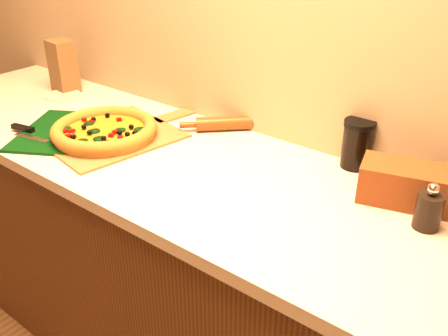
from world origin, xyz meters
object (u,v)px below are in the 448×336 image
pizza_peel (114,134)px  side_plate (63,96)px  dark_jar (357,144)px  pepper_grinder (429,210)px  rolling_pin (232,123)px  wine_glass (57,64)px  cutting_board (60,131)px  pizza (105,130)px

pizza_peel → side_plate: size_ratio=4.18×
dark_jar → side_plate: 1.26m
pepper_grinder → rolling_pin: pepper_grinder is taller
wine_glass → dark_jar: 1.35m
pizza_peel → cutting_board: bearing=-138.3°
pizza → rolling_pin: 0.45m
cutting_board → side_plate: 0.38m
pepper_grinder → rolling_pin: (-0.76, 0.19, -0.03)m
pizza → pepper_grinder: size_ratio=2.86×
rolling_pin → side_plate: size_ratio=1.96×
rolling_pin → wine_glass: 0.88m
pizza_peel → pepper_grinder: bearing=15.9°
pepper_grinder → side_plate: 1.53m
pizza → dark_jar: dark_jar is taller
rolling_pin → cutting_board: bearing=-139.0°
pizza → side_plate: 0.50m
pizza → cutting_board: 0.18m
pizza → pizza_peel: bearing=85.5°
pizza_peel → cutting_board: size_ratio=1.35×
pizza_peel → side_plate: bearing=174.8°
dark_jar → pepper_grinder: bearing=-34.6°
pizza → pepper_grinder: bearing=8.0°
rolling_pin → wine_glass: bearing=-172.6°
pepper_grinder → side_plate: size_ratio=0.87×
pizza_peel → pepper_grinder: pepper_grinder is taller
cutting_board → dark_jar: size_ratio=2.95×
cutting_board → wine_glass: wine_glass is taller
cutting_board → side_plate: size_ratio=3.09×
wine_glass → side_plate: wine_glass is taller
pizza_peel → dark_jar: 0.83m
pizza → cutting_board: size_ratio=0.81×
cutting_board → dark_jar: dark_jar is taller
pepper_grinder → wine_glass: 1.63m
pizza_peel → rolling_pin: bearing=55.1°
dark_jar → pizza: bearing=-155.9°
dark_jar → side_plate: size_ratio=1.04×
pizza → rolling_pin: bearing=48.3°
dark_jar → cutting_board: bearing=-156.2°
rolling_pin → side_plate: (-0.77, -0.17, -0.02)m
wine_glass → rolling_pin: bearing=7.4°
wine_glass → dark_jar: size_ratio=1.04×
pizza → dark_jar: (0.77, 0.35, 0.04)m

